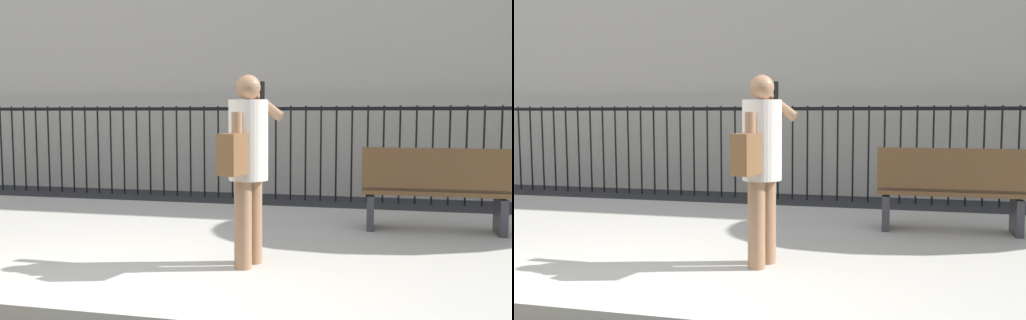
# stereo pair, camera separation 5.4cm
# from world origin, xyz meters

# --- Properties ---
(sidewalk) EXTENTS (28.00, 4.40, 0.15)m
(sidewalk) POSITION_xyz_m (0.00, 2.20, 0.07)
(sidewalk) COLOR #B2ADA3
(sidewalk) RESTS_ON ground
(iron_fence) EXTENTS (12.03, 0.04, 1.60)m
(iron_fence) POSITION_xyz_m (0.00, 5.90, 1.02)
(iron_fence) COLOR black
(iron_fence) RESTS_ON ground
(pedestrian_on_phone) EXTENTS (0.50, 0.70, 1.66)m
(pedestrian_on_phone) POSITION_xyz_m (1.00, 1.30, 1.11)
(pedestrian_on_phone) COLOR #936B4C
(pedestrian_on_phone) RESTS_ON sidewalk
(street_bench) EXTENTS (1.60, 0.45, 0.95)m
(street_bench) POSITION_xyz_m (2.72, 3.06, 0.65)
(street_bench) COLOR brown
(street_bench) RESTS_ON sidewalk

